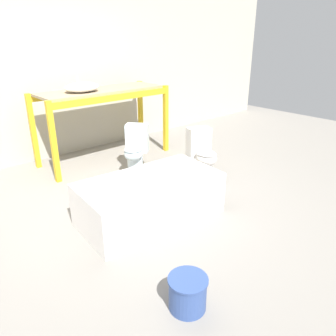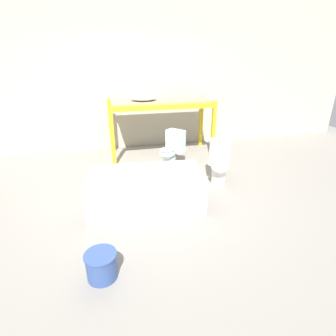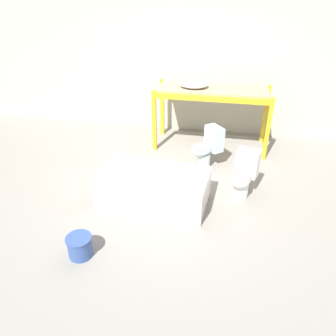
{
  "view_description": "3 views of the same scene",
  "coord_description": "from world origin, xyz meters",
  "px_view_note": "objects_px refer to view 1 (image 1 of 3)",
  "views": [
    {
      "loc": [
        -2.08,
        -3.05,
        1.93
      ],
      "look_at": [
        0.25,
        -0.42,
        0.48
      ],
      "focal_mm": 35.0,
      "sensor_mm": 36.0,
      "label": 1
    },
    {
      "loc": [
        -0.54,
        -3.71,
        1.94
      ],
      "look_at": [
        0.26,
        -0.35,
        0.46
      ],
      "focal_mm": 28.0,
      "sensor_mm": 36.0,
      "label": 2
    },
    {
      "loc": [
        0.84,
        -4.31,
        2.89
      ],
      "look_at": [
        0.11,
        -0.5,
        0.58
      ],
      "focal_mm": 35.0,
      "sensor_mm": 36.0,
      "label": 3
    }
  ],
  "objects_px": {
    "sink_basin": "(82,87)",
    "toilet_near": "(136,149)",
    "toilet_far": "(202,153)",
    "bucket_white": "(188,292)",
    "bathtub_main": "(150,196)"
  },
  "relations": [
    {
      "from": "toilet_far",
      "to": "bucket_white",
      "type": "relative_size",
      "value": 2.32
    },
    {
      "from": "bucket_white",
      "to": "sink_basin",
      "type": "bearing_deg",
      "value": 73.84
    },
    {
      "from": "sink_basin",
      "to": "toilet_far",
      "type": "height_order",
      "value": "sink_basin"
    },
    {
      "from": "toilet_near",
      "to": "toilet_far",
      "type": "height_order",
      "value": "same"
    },
    {
      "from": "sink_basin",
      "to": "bucket_white",
      "type": "height_order",
      "value": "sink_basin"
    },
    {
      "from": "sink_basin",
      "to": "toilet_far",
      "type": "bearing_deg",
      "value": -58.28
    },
    {
      "from": "bathtub_main",
      "to": "toilet_far",
      "type": "bearing_deg",
      "value": 21.92
    },
    {
      "from": "sink_basin",
      "to": "toilet_near",
      "type": "distance_m",
      "value": 1.2
    },
    {
      "from": "sink_basin",
      "to": "toilet_far",
      "type": "distance_m",
      "value": 2.01
    },
    {
      "from": "toilet_far",
      "to": "bucket_white",
      "type": "distance_m",
      "value": 2.47
    },
    {
      "from": "toilet_near",
      "to": "sink_basin",
      "type": "bearing_deg",
      "value": 164.74
    },
    {
      "from": "bucket_white",
      "to": "bathtub_main",
      "type": "bearing_deg",
      "value": 63.18
    },
    {
      "from": "bathtub_main",
      "to": "toilet_far",
      "type": "xyz_separation_m",
      "value": [
        1.26,
        0.39,
        0.09
      ]
    },
    {
      "from": "sink_basin",
      "to": "bathtub_main",
      "type": "xyz_separation_m",
      "value": [
        -0.3,
        -1.94,
        -0.93
      ]
    },
    {
      "from": "bathtub_main",
      "to": "toilet_far",
      "type": "height_order",
      "value": "toilet_far"
    }
  ]
}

